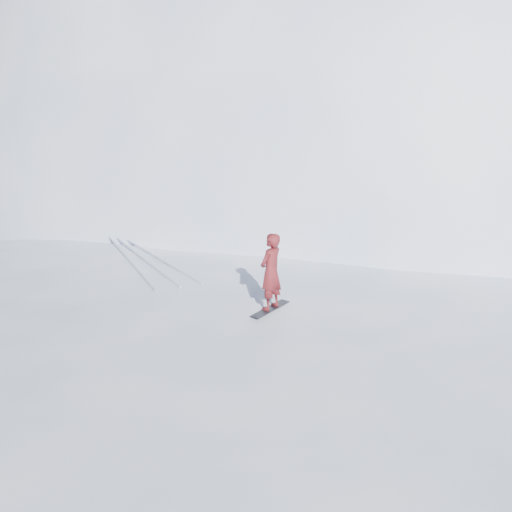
{
  "coord_description": "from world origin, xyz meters",
  "views": [
    {
      "loc": [
        -3.19,
        -11.78,
        7.96
      ],
      "look_at": [
        1.92,
        1.37,
        3.5
      ],
      "focal_mm": 40.0,
      "sensor_mm": 36.0,
      "label": 1
    }
  ],
  "objects": [
    {
      "name": "wind_bumps",
      "position": [
        -0.56,
        2.12,
        0.0
      ],
      "size": [
        16.0,
        14.4,
        1.0
      ],
      "color": "white",
      "rests_on": "ground"
    },
    {
      "name": "ground",
      "position": [
        0.0,
        0.0,
        0.0
      ],
      "size": [
        400.0,
        400.0,
        0.0
      ],
      "primitive_type": "plane",
      "color": "white",
      "rests_on": "ground"
    },
    {
      "name": "peak_shoulder",
      "position": [
        10.0,
        20.0,
        0.0
      ],
      "size": [
        28.0,
        24.0,
        18.0
      ],
      "primitive_type": "ellipsoid",
      "color": "white",
      "rests_on": "ground"
    },
    {
      "name": "snowboard",
      "position": [
        1.92,
        0.37,
        2.41
      ],
      "size": [
        1.28,
        0.94,
        0.02
      ],
      "primitive_type": "cube",
      "rotation": [
        0.0,
        0.0,
        0.56
      ],
      "color": "black",
      "rests_on": "near_ridge"
    },
    {
      "name": "near_ridge",
      "position": [
        1.0,
        3.0,
        0.0
      ],
      "size": [
        36.0,
        28.0,
        4.8
      ],
      "primitive_type": "ellipsoid",
      "color": "white",
      "rests_on": "ground"
    },
    {
      "name": "board_tracks",
      "position": [
        -0.28,
        5.64,
        2.42
      ],
      "size": [
        1.83,
        5.99,
        0.04
      ],
      "color": "silver",
      "rests_on": "ground"
    },
    {
      "name": "snowboarder",
      "position": [
        1.92,
        0.37,
        3.39
      ],
      "size": [
        0.85,
        0.77,
        1.94
      ],
      "primitive_type": "imported",
      "rotation": [
        0.0,
        0.0,
        3.7
      ],
      "color": "maroon",
      "rests_on": "snowboard"
    },
    {
      "name": "summit_peak",
      "position": [
        22.0,
        26.0,
        0.0
      ],
      "size": [
        60.0,
        56.0,
        56.0
      ],
      "primitive_type": "ellipsoid",
      "color": "white",
      "rests_on": "ground"
    }
  ]
}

